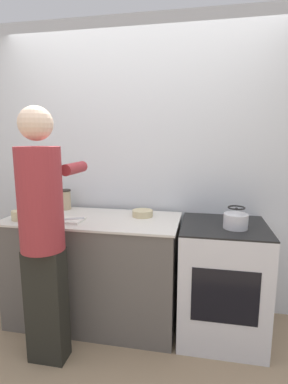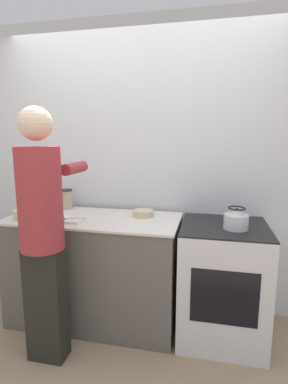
# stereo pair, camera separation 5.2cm
# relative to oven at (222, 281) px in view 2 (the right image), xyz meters

# --- Properties ---
(ground_plane) EXTENTS (12.00, 12.00, 0.00)m
(ground_plane) POSITION_rel_oven_xyz_m (-0.72, -0.33, -0.46)
(ground_plane) COLOR #997F60
(wall_back) EXTENTS (8.00, 0.05, 2.60)m
(wall_back) POSITION_rel_oven_xyz_m (-0.72, 0.40, 0.84)
(wall_back) COLOR silver
(wall_back) RESTS_ON ground_plane
(counter) EXTENTS (1.43, 0.67, 0.91)m
(counter) POSITION_rel_oven_xyz_m (-1.06, -0.01, 0.00)
(counter) COLOR #5B5651
(counter) RESTS_ON ground_plane
(oven) EXTENTS (0.65, 0.66, 0.91)m
(oven) POSITION_rel_oven_xyz_m (0.00, 0.00, 0.00)
(oven) COLOR silver
(oven) RESTS_ON ground_plane
(person) EXTENTS (0.33, 0.57, 1.77)m
(person) POSITION_rel_oven_xyz_m (-1.22, -0.52, 0.52)
(person) COLOR black
(person) RESTS_ON ground_plane
(cutting_board) EXTENTS (0.32, 0.18, 0.02)m
(cutting_board) POSITION_rel_oven_xyz_m (-1.26, -0.15, 0.47)
(cutting_board) COLOR silver
(cutting_board) RESTS_ON counter
(knife) EXTENTS (0.24, 0.14, 0.01)m
(knife) POSITION_rel_oven_xyz_m (-1.22, -0.16, 0.48)
(knife) COLOR silver
(knife) RESTS_ON cutting_board
(kettle) EXTENTS (0.18, 0.18, 0.16)m
(kettle) POSITION_rel_oven_xyz_m (0.07, -0.07, 0.52)
(kettle) COLOR silver
(kettle) RESTS_ON oven
(bowl_prep) EXTENTS (0.17, 0.17, 0.05)m
(bowl_prep) POSITION_rel_oven_xyz_m (-0.66, 0.11, 0.49)
(bowl_prep) COLOR #C6B789
(bowl_prep) RESTS_ON counter
(bowl_mixing) EXTENTS (0.13, 0.13, 0.08)m
(bowl_mixing) POSITION_rel_oven_xyz_m (-1.62, -0.18, 0.50)
(bowl_mixing) COLOR #C6B789
(bowl_mixing) RESTS_ON counter
(canister_jar) EXTENTS (0.12, 0.12, 0.18)m
(canister_jar) POSITION_rel_oven_xyz_m (-1.43, 0.23, 0.55)
(canister_jar) COLOR tan
(canister_jar) RESTS_ON counter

